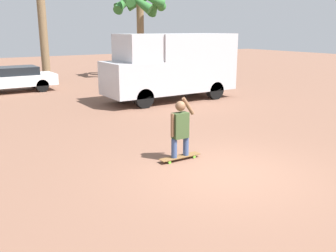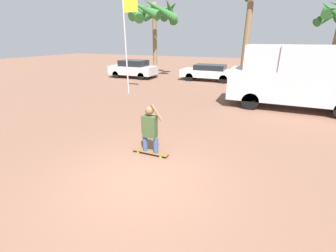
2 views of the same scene
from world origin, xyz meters
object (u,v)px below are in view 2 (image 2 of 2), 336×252
object	(u,v)px
person_skateboarder	(150,127)
palm_tree_far_left	(155,13)
parked_car_white	(209,72)
parked_car_silver	(133,69)
flagpole	(127,39)
skateboard	(151,152)
camper_van	(301,76)

from	to	relation	value
person_skateboarder	palm_tree_far_left	world-z (taller)	palm_tree_far_left
person_skateboarder	parked_car_white	world-z (taller)	person_skateboarder
person_skateboarder	parked_car_silver	distance (m)	14.43
parked_car_silver	palm_tree_far_left	world-z (taller)	palm_tree_far_left
palm_tree_far_left	flagpole	world-z (taller)	palm_tree_far_left
parked_car_white	parked_car_silver	size ratio (longest dim) A/B	1.08
palm_tree_far_left	skateboard	bearing A→B (deg)	-64.77
skateboard	flagpole	bearing A→B (deg)	126.10
person_skateboarder	camper_van	distance (m)	8.16
skateboard	camper_van	size ratio (longest dim) A/B	0.18
skateboard	person_skateboarder	size ratio (longest dim) A/B	0.75
skateboard	parked_car_white	distance (m)	13.25
skateboard	camper_van	xyz separation A→B (m)	(4.33, 6.88, 1.53)
palm_tree_far_left	flagpole	distance (m)	6.75
person_skateboarder	parked_car_white	distance (m)	13.23
camper_van	skateboard	bearing A→B (deg)	-122.22
person_skateboarder	parked_car_silver	world-z (taller)	person_skateboarder
camper_van	flagpole	bearing A→B (deg)	-178.76
person_skateboarder	parked_car_white	xyz separation A→B (m)	(-1.41, 13.16, -0.17)
person_skateboarder	parked_car_silver	xyz separation A→B (m)	(-7.87, 12.10, -0.08)
skateboard	parked_car_white	bearing A→B (deg)	96.10
person_skateboarder	parked_car_silver	size ratio (longest dim) A/B	0.36
parked_car_white	person_skateboarder	bearing A→B (deg)	-83.90
camper_van	person_skateboarder	bearing A→B (deg)	-122.23
person_skateboarder	palm_tree_far_left	size ratio (longest dim) A/B	0.24
parked_car_silver	palm_tree_far_left	size ratio (longest dim) A/B	0.64
skateboard	camper_van	distance (m)	8.27
parked_car_silver	skateboard	bearing A→B (deg)	-56.97
flagpole	person_skateboarder	bearing A→B (deg)	-53.90
palm_tree_far_left	camper_van	bearing A→B (deg)	-30.33
person_skateboarder	flagpole	size ratio (longest dim) A/B	0.27
parked_car_silver	flagpole	bearing A→B (deg)	-61.08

